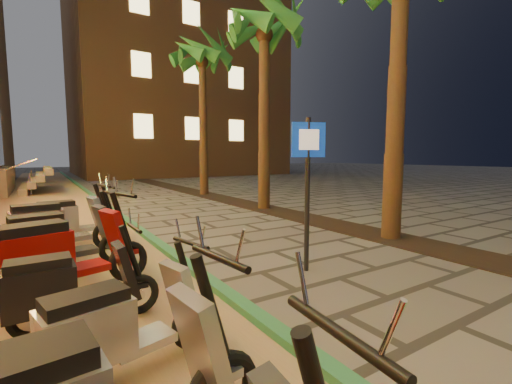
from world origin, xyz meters
TOP-DOWN VIEW (x-y plane):
  - ground at (0.00, 0.00)m, footprint 120.00×120.00m
  - parking_strip at (-2.60, 10.00)m, footprint 3.40×60.00m
  - green_curb at (-0.90, 10.00)m, footprint 0.18×60.00m
  - planting_strip at (3.60, 5.00)m, footprint 1.20×40.00m
  - apartment_block at (9.00, 32.00)m, footprint 18.00×16.06m
  - palm_c at (3.60, 7.00)m, footprint 2.97×3.02m
  - palm_d at (3.60, 12.00)m, footprint 2.97×3.02m
  - pedestrian_sign at (0.64, 1.36)m, footprint 0.49×0.23m
  - scooter_4 at (-2.37, 0.11)m, footprint 1.49×0.70m
  - scooter_5 at (-2.65, 1.23)m, footprint 1.48×0.52m
  - scooter_6 at (-2.66, 2.17)m, footprint 1.85×0.92m
  - scooter_7 at (-2.64, 3.20)m, footprint 1.76×0.75m
  - scooter_8 at (-2.63, 4.21)m, footprint 1.83×0.76m
  - scooter_9 at (-2.32, 5.13)m, footprint 1.67×0.64m

SIDE VIEW (x-z plane):
  - ground at x=0.00m, z-range 0.00..0.00m
  - parking_strip at x=-2.60m, z-range 0.00..0.01m
  - planting_strip at x=3.60m, z-range 0.00..0.02m
  - green_curb at x=-0.90m, z-range 0.00..0.10m
  - scooter_5 at x=-2.65m, z-range -0.07..0.98m
  - scooter_4 at x=-2.37m, z-range -0.07..0.98m
  - scooter_9 at x=-2.32m, z-range -0.08..1.10m
  - scooter_7 at x=-2.64m, z-range -0.08..1.16m
  - scooter_8 at x=-2.63m, z-range -0.08..1.20m
  - scooter_6 at x=-2.66m, z-range -0.09..1.22m
  - pedestrian_sign at x=0.64m, z-range 0.35..2.72m
  - palm_c at x=3.60m, z-range 2.27..9.18m
  - palm_d at x=3.60m, z-range 2.36..9.53m
  - apartment_block at x=9.00m, z-range 0.00..25.00m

